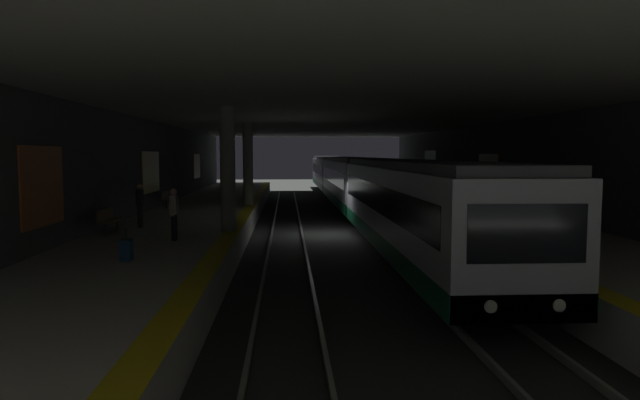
% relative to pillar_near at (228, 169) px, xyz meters
% --- Properties ---
extents(ground_plane, '(120.00, 120.00, 0.00)m').
position_rel_pillar_near_xyz_m(ground_plane, '(6.05, -4.35, -3.33)').
color(ground_plane, '#2D302D').
extents(track_left, '(60.00, 1.53, 0.16)m').
position_rel_pillar_near_xyz_m(track_left, '(6.05, -6.55, -3.25)').
color(track_left, gray).
rests_on(track_left, ground).
extents(track_right, '(60.00, 1.53, 0.16)m').
position_rel_pillar_near_xyz_m(track_right, '(6.05, -2.15, -3.25)').
color(track_right, gray).
rests_on(track_right, ground).
extents(platform_left, '(60.00, 5.30, 1.06)m').
position_rel_pillar_near_xyz_m(platform_left, '(6.05, -10.90, -2.80)').
color(platform_left, beige).
rests_on(platform_left, ground).
extents(platform_right, '(60.00, 5.30, 1.06)m').
position_rel_pillar_near_xyz_m(platform_right, '(6.05, 2.20, -2.80)').
color(platform_right, beige).
rests_on(platform_right, ground).
extents(wall_left, '(60.00, 0.56, 5.60)m').
position_rel_pillar_near_xyz_m(wall_left, '(6.09, -13.80, -0.52)').
color(wall_left, '#56565B').
rests_on(wall_left, ground).
extents(wall_right, '(60.00, 0.56, 5.60)m').
position_rel_pillar_near_xyz_m(wall_right, '(6.07, 5.10, -0.52)').
color(wall_right, '#56565B').
rests_on(wall_right, ground).
extents(ceiling_slab, '(60.00, 19.40, 0.40)m').
position_rel_pillar_near_xyz_m(ceiling_slab, '(6.05, -4.35, 2.47)').
color(ceiling_slab, beige).
rests_on(ceiling_slab, wall_left).
extents(pillar_near, '(0.56, 0.56, 4.55)m').
position_rel_pillar_near_xyz_m(pillar_near, '(0.00, 0.00, 0.00)').
color(pillar_near, gray).
rests_on(pillar_near, platform_right).
extents(pillar_far, '(0.56, 0.56, 4.55)m').
position_rel_pillar_near_xyz_m(pillar_far, '(10.75, 0.00, 0.00)').
color(pillar_far, gray).
rests_on(pillar_far, platform_right).
extents(metro_train, '(55.13, 2.83, 3.49)m').
position_rel_pillar_near_xyz_m(metro_train, '(16.78, -6.55, -1.30)').
color(metro_train, '#B7BCC6').
rests_on(metro_train, track_left).
extents(bench_left_near, '(1.70, 0.47, 0.86)m').
position_rel_pillar_near_xyz_m(bench_left_near, '(0.05, -12.88, -1.75)').
color(bench_left_near, '#262628').
rests_on(bench_left_near, platform_left).
extents(bench_left_mid, '(1.70, 0.47, 0.86)m').
position_rel_pillar_near_xyz_m(bench_left_mid, '(12.16, -12.88, -1.75)').
color(bench_left_mid, '#262628').
rests_on(bench_left_mid, platform_left).
extents(bench_right_near, '(1.70, 0.47, 0.86)m').
position_rel_pillar_near_xyz_m(bench_right_near, '(-0.41, 4.18, -1.75)').
color(bench_right_near, '#262628').
rests_on(bench_right_near, platform_right).
extents(bench_right_mid, '(1.70, 0.47, 0.86)m').
position_rel_pillar_near_xyz_m(bench_right_mid, '(9.50, 4.18, -1.75)').
color(bench_right_mid, '#262628').
rests_on(bench_right_mid, platform_right).
extents(person_waiting_near, '(0.60, 0.23, 1.70)m').
position_rel_pillar_near_xyz_m(person_waiting_near, '(-2.24, 1.53, -1.35)').
color(person_waiting_near, '#242424').
rests_on(person_waiting_near, platform_right).
extents(person_walking_mid, '(0.60, 0.23, 1.69)m').
position_rel_pillar_near_xyz_m(person_walking_mid, '(1.22, 3.50, -1.35)').
color(person_walking_mid, '#2E2E2E').
rests_on(person_walking_mid, platform_right).
extents(suitcase_rolling, '(0.42, 0.27, 0.86)m').
position_rel_pillar_near_xyz_m(suitcase_rolling, '(-5.73, 2.09, -1.99)').
color(suitcase_rolling, navy).
rests_on(suitcase_rolling, platform_right).
extents(backpack_on_floor, '(0.30, 0.20, 0.40)m').
position_rel_pillar_near_xyz_m(backpack_on_floor, '(9.44, -12.42, -2.08)').
color(backpack_on_floor, '#1E512D').
rests_on(backpack_on_floor, platform_left).
extents(trash_bin, '(0.44, 0.44, 0.85)m').
position_rel_pillar_near_xyz_m(trash_bin, '(-2.61, -12.15, -1.85)').
color(trash_bin, '#595B5E').
rests_on(trash_bin, platform_left).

